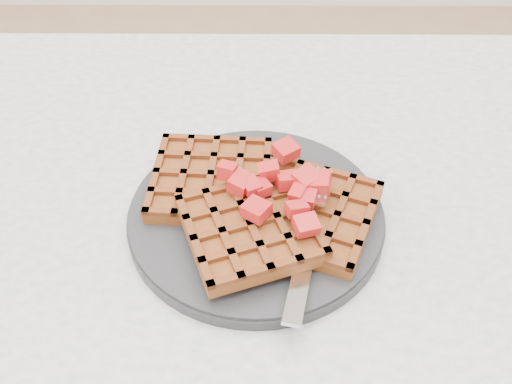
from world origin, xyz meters
TOP-DOWN VIEW (x-y plane):
  - table at (0.00, 0.00)m, footprint 1.20×0.80m
  - plate at (-0.09, 0.03)m, footprint 0.25×0.25m
  - waffles at (-0.09, 0.03)m, footprint 0.23×0.21m
  - strawberry_pile at (-0.09, 0.03)m, footprint 0.15×0.15m
  - fork at (-0.04, -0.01)m, footprint 0.06×0.18m

SIDE VIEW (x-z plane):
  - table at x=0.00m, z-range 0.26..1.01m
  - plate at x=-0.09m, z-range 0.75..0.77m
  - fork at x=-0.04m, z-range 0.77..0.78m
  - waffles at x=-0.09m, z-range 0.76..0.79m
  - strawberry_pile at x=-0.09m, z-range 0.79..0.82m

